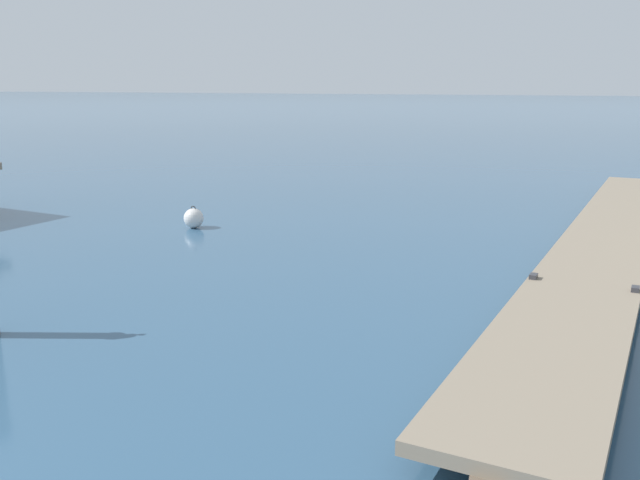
# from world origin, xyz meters

# --- Properties ---
(floating_dock) EXTENTS (3.80, 20.93, 0.53)m
(floating_dock) POSITION_xyz_m (6.92, 14.43, 0.36)
(floating_dock) COLOR gray
(floating_dock) RESTS_ON ground
(mooring_buoy) EXTENTS (0.52, 0.52, 0.59)m
(mooring_buoy) POSITION_xyz_m (-3.09, 13.63, 0.26)
(mooring_buoy) COLOR silver
(mooring_buoy) RESTS_ON ground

